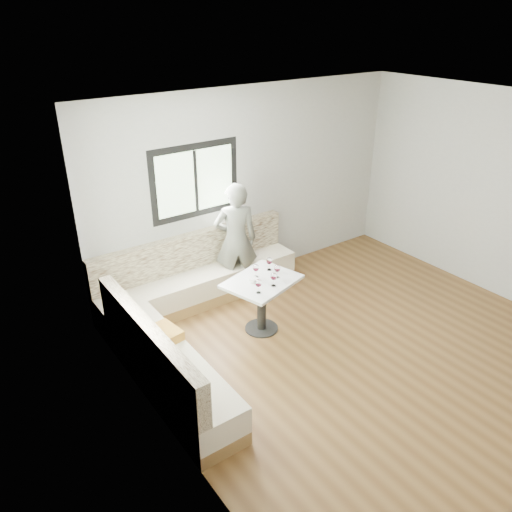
{
  "coord_description": "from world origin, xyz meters",
  "views": [
    {
      "loc": [
        -3.9,
        -3.1,
        3.69
      ],
      "look_at": [
        -0.78,
        1.28,
        1.01
      ],
      "focal_mm": 35.0,
      "sensor_mm": 36.0,
      "label": 1
    }
  ],
  "objects": [
    {
      "name": "wine_glass_e",
      "position": [
        -0.53,
        1.34,
        0.84
      ],
      "size": [
        0.08,
        0.08,
        0.17
      ],
      "color": "white",
      "rests_on": "table"
    },
    {
      "name": "wine_glass_d",
      "position": [
        -0.78,
        1.29,
        0.84
      ],
      "size": [
        0.08,
        0.08,
        0.17
      ],
      "color": "white",
      "rests_on": "table"
    },
    {
      "name": "person",
      "position": [
        -0.51,
        2.15,
        0.82
      ],
      "size": [
        0.7,
        0.6,
        1.64
      ],
      "primitive_type": "imported",
      "rotation": [
        0.0,
        0.0,
        2.74
      ],
      "color": "#616259",
      "rests_on": "ground"
    },
    {
      "name": "wine_glass_b",
      "position": [
        -0.73,
        0.99,
        0.84
      ],
      "size": [
        0.08,
        0.08,
        0.17
      ],
      "color": "white",
      "rests_on": "table"
    },
    {
      "name": "olive_ramekin",
      "position": [
        -0.87,
        1.21,
        0.74
      ],
      "size": [
        0.11,
        0.11,
        0.04
      ],
      "color": "white",
      "rests_on": "table"
    },
    {
      "name": "banquette",
      "position": [
        -1.59,
        1.63,
        0.33
      ],
      "size": [
        2.9,
        2.8,
        0.95
      ],
      "color": "olive",
      "rests_on": "ground"
    },
    {
      "name": "wine_glass_c",
      "position": [
        -0.58,
        1.12,
        0.84
      ],
      "size": [
        0.08,
        0.08,
        0.17
      ],
      "color": "white",
      "rests_on": "table"
    },
    {
      "name": "table",
      "position": [
        -0.77,
        1.18,
        0.54
      ],
      "size": [
        1.02,
        0.89,
        0.72
      ],
      "rotation": [
        0.0,
        0.0,
        0.28
      ],
      "color": "black",
      "rests_on": "ground"
    },
    {
      "name": "wine_glass_a",
      "position": [
        -0.98,
        0.96,
        0.84
      ],
      "size": [
        0.08,
        0.08,
        0.17
      ],
      "color": "white",
      "rests_on": "table"
    },
    {
      "name": "room",
      "position": [
        -0.08,
        0.08,
        1.41
      ],
      "size": [
        5.01,
        5.01,
        2.81
      ],
      "color": "brown",
      "rests_on": "ground"
    }
  ]
}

